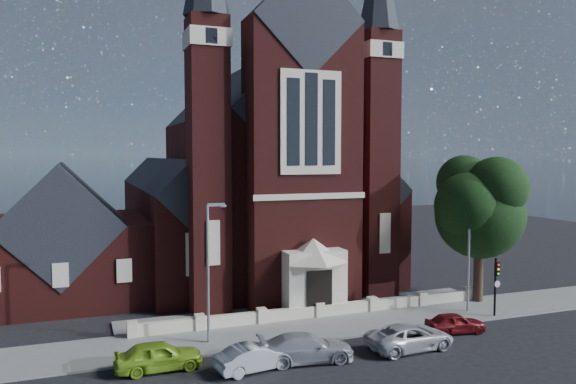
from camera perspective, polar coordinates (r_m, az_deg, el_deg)
name	(u,v)px	position (r m, az deg, el deg)	size (l,w,h in m)	color
ground	(277,289)	(45.86, -1.17, -9.84)	(120.00, 120.00, 0.00)	black
pavement_strip	(332,327)	(36.48, 4.47, -13.47)	(60.00, 5.00, 0.12)	slate
forecourt_paving	(307,310)	(39.99, 1.99, -11.90)	(26.00, 3.00, 0.14)	slate
forecourt_wall	(319,318)	(38.22, 3.17, -12.65)	(24.00, 0.40, 0.90)	beige
church	(248,183)	(52.19, -4.08, 0.90)	(20.01, 34.90, 29.20)	#4A1713
parish_hall	(62,246)	(45.57, -21.94, -5.07)	(12.00, 12.20, 10.24)	#4A1713
street_tree	(484,208)	(42.86, 19.26, -1.58)	(6.40, 6.60, 10.70)	black
street_lamp_left	(209,265)	(32.40, -7.99, -7.31)	(1.16, 0.22, 8.09)	gray
street_lamp_right	(470,246)	(40.26, 18.00, -5.28)	(1.16, 0.22, 8.09)	gray
traffic_signal	(496,279)	(40.01, 20.38, -8.32)	(0.28, 0.42, 4.00)	black
car_lime_van	(159,356)	(30.06, -12.99, -15.90)	(1.75, 4.36, 1.48)	#85B624
car_silver_a	(255,357)	(29.38, -3.37, -16.43)	(1.42, 4.07, 1.34)	#B2B6BA
car_silver_b	(306,348)	(30.47, 1.85, -15.54)	(2.06, 5.06, 1.47)	#9B9CA2
car_white_suv	(410,337)	(32.94, 12.29, -14.18)	(2.34, 5.07, 1.41)	silver
car_dark_red	(455,323)	(36.42, 16.62, -12.62)	(1.47, 3.66, 1.25)	maroon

